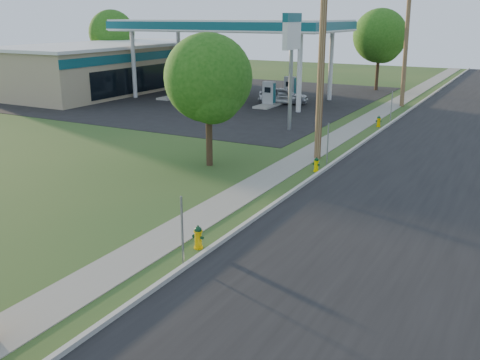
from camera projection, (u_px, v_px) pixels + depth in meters
name	position (u px, v px, depth m)	size (l,w,h in m)	color
ground_plane	(65.00, 335.00, 11.68)	(140.00, 140.00, 0.00)	#24481D
road	(385.00, 223.00, 18.00)	(8.00, 120.00, 0.02)	black
curb	(278.00, 202.00, 19.82)	(0.15, 120.00, 0.15)	#A8A59B
sidewalk	(236.00, 196.00, 20.64)	(1.50, 120.00, 0.03)	gray
forecourt	(211.00, 97.00, 45.85)	(26.00, 28.00, 0.02)	black
utility_pole_mid	(322.00, 55.00, 24.76)	(1.40, 0.32, 9.80)	brown
utility_pole_far	(406.00, 42.00, 39.89)	(1.40, 0.32, 9.50)	brown
sign_post_near	(182.00, 230.00, 14.80)	(0.05, 0.04, 2.00)	gray
sign_post_mid	(328.00, 144.00, 24.69)	(0.05, 0.04, 2.00)	gray
sign_post_far	(391.00, 107.00, 34.92)	(0.05, 0.04, 2.00)	gray
gas_canopy	(231.00, 26.00, 43.20)	(18.18, 9.18, 6.40)	silver
fuel_pump_nw	(173.00, 90.00, 45.11)	(1.20, 3.20, 1.90)	#A8A59B
fuel_pump_ne	(269.00, 97.00, 40.98)	(1.20, 3.20, 1.90)	#A8A59B
fuel_pump_sw	(199.00, 85.00, 48.46)	(1.20, 3.20, 1.90)	#A8A59B
fuel_pump_se	(290.00, 91.00, 44.34)	(1.20, 3.20, 1.90)	#A8A59B
convenience_store	(111.00, 66.00, 50.26)	(10.40, 22.40, 4.25)	tan
price_pylon	(292.00, 38.00, 31.02)	(0.34, 2.04, 6.85)	gray
tree_verge	(209.00, 82.00, 23.76)	(3.98, 3.98, 6.03)	#312414
tree_lot	(381.00, 38.00, 48.72)	(4.88, 4.88, 7.39)	#312414
tree_back	(112.00, 35.00, 57.40)	(4.86, 4.86, 7.37)	#312414
hydrant_near	(198.00, 237.00, 15.95)	(0.38, 0.34, 0.74)	#DBA807
hydrant_mid	(316.00, 165.00, 23.88)	(0.34, 0.31, 0.66)	#FBDE00
hydrant_far	(379.00, 121.00, 33.55)	(0.36, 0.32, 0.70)	#EAB600
car_silver	(283.00, 96.00, 42.10)	(1.56, 3.89, 1.32)	#B7B9BF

